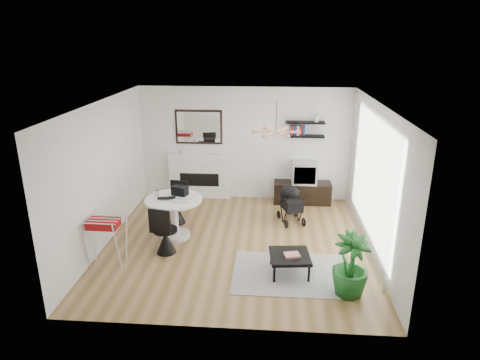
# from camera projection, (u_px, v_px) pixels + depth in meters

# --- Properties ---
(floor) EXTENTS (5.00, 5.00, 0.00)m
(floor) POSITION_uv_depth(u_px,v_px,m) (237.00, 244.00, 8.25)
(floor) COLOR brown
(floor) RESTS_ON ground
(ceiling) EXTENTS (5.00, 5.00, 0.00)m
(ceiling) POSITION_uv_depth(u_px,v_px,m) (236.00, 104.00, 7.38)
(ceiling) COLOR white
(ceiling) RESTS_ON wall_back
(wall_back) EXTENTS (5.00, 0.00, 5.00)m
(wall_back) POSITION_uv_depth(u_px,v_px,m) (245.00, 144.00, 10.17)
(wall_back) COLOR white
(wall_back) RESTS_ON floor
(wall_left) EXTENTS (0.00, 5.00, 5.00)m
(wall_left) POSITION_uv_depth(u_px,v_px,m) (103.00, 174.00, 7.99)
(wall_left) COLOR white
(wall_left) RESTS_ON floor
(wall_right) EXTENTS (0.00, 5.00, 5.00)m
(wall_right) POSITION_uv_depth(u_px,v_px,m) (376.00, 181.00, 7.64)
(wall_right) COLOR white
(wall_right) RESTS_ON floor
(sheer_curtain) EXTENTS (0.04, 3.60, 2.60)m
(sheer_curtain) POSITION_uv_depth(u_px,v_px,m) (368.00, 177.00, 7.83)
(sheer_curtain) COLOR white
(sheer_curtain) RESTS_ON wall_right
(fireplace) EXTENTS (1.50, 0.17, 2.16)m
(fireplace) POSITION_uv_depth(u_px,v_px,m) (200.00, 171.00, 10.39)
(fireplace) COLOR white
(fireplace) RESTS_ON floor
(shelf_lower) EXTENTS (0.90, 0.25, 0.04)m
(shelf_lower) POSITION_uv_depth(u_px,v_px,m) (304.00, 136.00, 9.87)
(shelf_lower) COLOR black
(shelf_lower) RESTS_ON wall_back
(shelf_upper) EXTENTS (0.90, 0.25, 0.04)m
(shelf_upper) POSITION_uv_depth(u_px,v_px,m) (305.00, 122.00, 9.77)
(shelf_upper) COLOR black
(shelf_upper) RESTS_ON wall_back
(pendant_lamp) EXTENTS (0.90, 0.90, 0.10)m
(pendant_lamp) POSITION_uv_depth(u_px,v_px,m) (276.00, 132.00, 7.79)
(pendant_lamp) COLOR tan
(pendant_lamp) RESTS_ON ceiling
(tv_console) EXTENTS (1.34, 0.47, 0.50)m
(tv_console) POSITION_uv_depth(u_px,v_px,m) (302.00, 192.00, 10.20)
(tv_console) COLOR black
(tv_console) RESTS_ON floor
(crt_tv) EXTENTS (0.58, 0.51, 0.51)m
(crt_tv) POSITION_uv_depth(u_px,v_px,m) (304.00, 172.00, 10.03)
(crt_tv) COLOR silver
(crt_tv) RESTS_ON tv_console
(dining_table) EXTENTS (1.12, 1.12, 0.82)m
(dining_table) POSITION_uv_depth(u_px,v_px,m) (174.00, 212.00, 8.37)
(dining_table) COLOR white
(dining_table) RESTS_ON floor
(laptop) EXTENTS (0.39, 0.30, 0.03)m
(laptop) POSITION_uv_depth(u_px,v_px,m) (167.00, 199.00, 8.21)
(laptop) COLOR black
(laptop) RESTS_ON dining_table
(black_bag) EXTENTS (0.35, 0.27, 0.18)m
(black_bag) POSITION_uv_depth(u_px,v_px,m) (180.00, 191.00, 8.44)
(black_bag) COLOR black
(black_bag) RESTS_ON dining_table
(newspaper) EXTENTS (0.35, 0.29, 0.01)m
(newspaper) POSITION_uv_depth(u_px,v_px,m) (181.00, 200.00, 8.18)
(newspaper) COLOR silver
(newspaper) RESTS_ON dining_table
(drinking_glass) EXTENTS (0.06, 0.06, 0.11)m
(drinking_glass) POSITION_uv_depth(u_px,v_px,m) (157.00, 193.00, 8.43)
(drinking_glass) COLOR white
(drinking_glass) RESTS_ON dining_table
(chair_far) EXTENTS (0.43, 0.45, 0.89)m
(chair_far) POSITION_uv_depth(u_px,v_px,m) (177.00, 210.00, 9.10)
(chair_far) COLOR black
(chair_far) RESTS_ON floor
(chair_near) EXTENTS (0.47, 0.48, 0.93)m
(chair_near) POSITION_uv_depth(u_px,v_px,m) (165.00, 238.00, 7.82)
(chair_near) COLOR black
(chair_near) RESTS_ON floor
(drying_rack) EXTENTS (0.61, 0.57, 0.90)m
(drying_rack) POSITION_uv_depth(u_px,v_px,m) (106.00, 240.00, 7.37)
(drying_rack) COLOR white
(drying_rack) RESTS_ON floor
(stroller) EXTENTS (0.62, 0.78, 0.87)m
(stroller) POSITION_uv_depth(u_px,v_px,m) (291.00, 205.00, 9.14)
(stroller) COLOR black
(stroller) RESTS_ON floor
(rug) EXTENTS (1.95, 1.41, 0.01)m
(rug) POSITION_uv_depth(u_px,v_px,m) (291.00, 273.00, 7.22)
(rug) COLOR gray
(rug) RESTS_ON floor
(coffee_table) EXTENTS (0.72, 0.72, 0.34)m
(coffee_table) POSITION_uv_depth(u_px,v_px,m) (290.00, 257.00, 7.14)
(coffee_table) COLOR black
(coffee_table) RESTS_ON rug
(magazines) EXTENTS (0.29, 0.25, 0.04)m
(magazines) POSITION_uv_depth(u_px,v_px,m) (292.00, 255.00, 7.08)
(magazines) COLOR #D43A35
(magazines) RESTS_ON coffee_table
(potted_plant) EXTENTS (0.73, 0.73, 1.02)m
(potted_plant) POSITION_uv_depth(u_px,v_px,m) (351.00, 265.00, 6.49)
(potted_plant) COLOR #1A5C1F
(potted_plant) RESTS_ON floor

